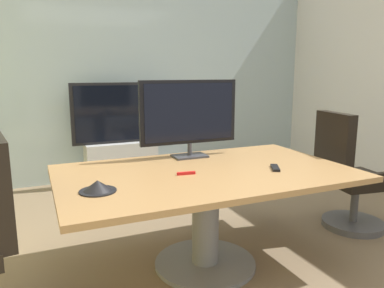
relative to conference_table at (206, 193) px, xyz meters
name	(u,v)px	position (x,y,z in m)	size (l,w,h in m)	color
ground_plane	(228,275)	(0.09, -0.20, -0.57)	(6.77, 6.77, 0.00)	#7A664C
wall_back_glass_partition	(126,71)	(0.09, 2.69, 0.88)	(5.63, 0.10, 2.91)	#9EB2B7
conference_table	(206,193)	(0.00, 0.00, 0.00)	(2.08, 1.25, 0.74)	olive
office_chair_right	(348,181)	(1.49, 0.10, -0.11)	(0.62, 0.60, 1.09)	#4C4C51
tv_monitor	(189,114)	(0.06, 0.45, 0.53)	(0.84, 0.18, 0.64)	#333338
wall_display_unit	(121,150)	(-0.10, 2.33, -0.13)	(1.20, 0.36, 1.31)	#B7BABC
conference_phone	(98,187)	(-0.80, -0.18, 0.20)	(0.22, 0.22, 0.07)	black
remote_control	(275,168)	(0.48, -0.17, 0.18)	(0.05, 0.17, 0.02)	black
whiteboard_marker	(186,173)	(-0.17, -0.05, 0.18)	(0.13, 0.02, 0.02)	red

